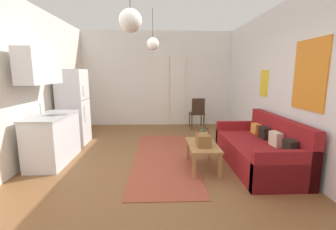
{
  "coord_description": "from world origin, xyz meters",
  "views": [
    {
      "loc": [
        0.05,
        -3.59,
        1.62
      ],
      "look_at": [
        0.23,
        1.13,
        0.78
      ],
      "focal_mm": 24.84,
      "sensor_mm": 36.0,
      "label": 1
    }
  ],
  "objects_px": {
    "handbag": "(203,140)",
    "pendant_lamp_far": "(153,44)",
    "refrigerator": "(73,107)",
    "bamboo_vase": "(203,134)",
    "pendant_lamp_near": "(130,21)",
    "accent_chair": "(197,112)",
    "couch": "(261,150)",
    "coffee_table": "(203,148)"
  },
  "relations": [
    {
      "from": "accent_chair",
      "to": "pendant_lamp_near",
      "type": "relative_size",
      "value": 1.13
    },
    {
      "from": "couch",
      "to": "coffee_table",
      "type": "bearing_deg",
      "value": -175.34
    },
    {
      "from": "couch",
      "to": "pendant_lamp_near",
      "type": "height_order",
      "value": "pendant_lamp_near"
    },
    {
      "from": "bamboo_vase",
      "to": "pendant_lamp_near",
      "type": "height_order",
      "value": "pendant_lamp_near"
    },
    {
      "from": "coffee_table",
      "to": "refrigerator",
      "type": "relative_size",
      "value": 0.51
    },
    {
      "from": "coffee_table",
      "to": "accent_chair",
      "type": "xyz_separation_m",
      "value": [
        0.39,
        2.93,
        0.14
      ]
    },
    {
      "from": "bamboo_vase",
      "to": "refrigerator",
      "type": "bearing_deg",
      "value": 153.59
    },
    {
      "from": "bamboo_vase",
      "to": "handbag",
      "type": "height_order",
      "value": "bamboo_vase"
    },
    {
      "from": "handbag",
      "to": "pendant_lamp_near",
      "type": "xyz_separation_m",
      "value": [
        -1.06,
        -0.87,
        1.69
      ]
    },
    {
      "from": "accent_chair",
      "to": "coffee_table",
      "type": "bearing_deg",
      "value": 79.05
    },
    {
      "from": "handbag",
      "to": "pendant_lamp_far",
      "type": "distance_m",
      "value": 2.24
    },
    {
      "from": "bamboo_vase",
      "to": "pendant_lamp_far",
      "type": "distance_m",
      "value": 2.1
    },
    {
      "from": "accent_chair",
      "to": "couch",
      "type": "bearing_deg",
      "value": 99.85
    },
    {
      "from": "bamboo_vase",
      "to": "handbag",
      "type": "xyz_separation_m",
      "value": [
        -0.05,
        -0.31,
        -0.02
      ]
    },
    {
      "from": "coffee_table",
      "to": "bamboo_vase",
      "type": "distance_m",
      "value": 0.3
    },
    {
      "from": "refrigerator",
      "to": "pendant_lamp_far",
      "type": "xyz_separation_m",
      "value": [
        1.86,
        -0.48,
        1.36
      ]
    },
    {
      "from": "handbag",
      "to": "bamboo_vase",
      "type": "bearing_deg",
      "value": 81.01
    },
    {
      "from": "handbag",
      "to": "pendant_lamp_far",
      "type": "bearing_deg",
      "value": 125.22
    },
    {
      "from": "coffee_table",
      "to": "accent_chair",
      "type": "bearing_deg",
      "value": 82.5
    },
    {
      "from": "bamboo_vase",
      "to": "pendant_lamp_far",
      "type": "bearing_deg",
      "value": 135.13
    },
    {
      "from": "accent_chair",
      "to": "pendant_lamp_far",
      "type": "bearing_deg",
      "value": 51.96
    },
    {
      "from": "bamboo_vase",
      "to": "pendant_lamp_far",
      "type": "height_order",
      "value": "pendant_lamp_far"
    },
    {
      "from": "bamboo_vase",
      "to": "couch",
      "type": "bearing_deg",
      "value": -8.03
    },
    {
      "from": "coffee_table",
      "to": "refrigerator",
      "type": "bearing_deg",
      "value": 149.52
    },
    {
      "from": "couch",
      "to": "handbag",
      "type": "height_order",
      "value": "couch"
    },
    {
      "from": "couch",
      "to": "refrigerator",
      "type": "xyz_separation_m",
      "value": [
        -3.78,
        1.52,
        0.58
      ]
    },
    {
      "from": "handbag",
      "to": "refrigerator",
      "type": "xyz_separation_m",
      "value": [
        -2.71,
        1.68,
        0.33
      ]
    },
    {
      "from": "coffee_table",
      "to": "bamboo_vase",
      "type": "xyz_separation_m",
      "value": [
        0.04,
        0.23,
        0.18
      ]
    },
    {
      "from": "coffee_table",
      "to": "bamboo_vase",
      "type": "relative_size",
      "value": 1.94
    },
    {
      "from": "couch",
      "to": "handbag",
      "type": "xyz_separation_m",
      "value": [
        -1.07,
        -0.17,
        0.26
      ]
    },
    {
      "from": "couch",
      "to": "pendant_lamp_near",
      "type": "relative_size",
      "value": 2.53
    },
    {
      "from": "coffee_table",
      "to": "couch",
      "type": "bearing_deg",
      "value": 4.66
    },
    {
      "from": "handbag",
      "to": "pendant_lamp_near",
      "type": "relative_size",
      "value": 0.39
    },
    {
      "from": "bamboo_vase",
      "to": "handbag",
      "type": "bearing_deg",
      "value": -98.99
    },
    {
      "from": "handbag",
      "to": "coffee_table",
      "type": "bearing_deg",
      "value": 84.55
    },
    {
      "from": "bamboo_vase",
      "to": "accent_chair",
      "type": "distance_m",
      "value": 2.73
    },
    {
      "from": "refrigerator",
      "to": "pendant_lamp_near",
      "type": "xyz_separation_m",
      "value": [
        1.66,
        -2.55,
        1.36
      ]
    },
    {
      "from": "handbag",
      "to": "refrigerator",
      "type": "height_order",
      "value": "refrigerator"
    },
    {
      "from": "couch",
      "to": "coffee_table",
      "type": "relative_size",
      "value": 2.32
    },
    {
      "from": "bamboo_vase",
      "to": "pendant_lamp_near",
      "type": "xyz_separation_m",
      "value": [
        -1.11,
        -1.18,
        1.67
      ]
    },
    {
      "from": "pendant_lamp_near",
      "to": "refrigerator",
      "type": "bearing_deg",
      "value": 123.01
    },
    {
      "from": "couch",
      "to": "bamboo_vase",
      "type": "relative_size",
      "value": 4.51
    }
  ]
}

